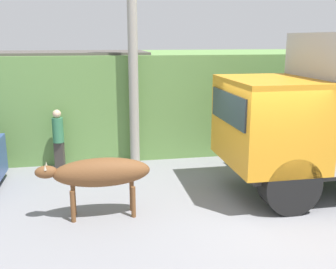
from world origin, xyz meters
The scene contains 6 objects.
ground_plane centered at (0.00, 0.00, 0.00)m, with size 60.00×60.00×0.00m, color gray.
hillside_embankment centered at (0.00, 6.43, 1.49)m, with size 32.00×5.13×2.97m.
building_backdrop centered at (-4.84, 5.41, 1.54)m, with size 6.67×2.70×3.05m.
brown_cow centered at (-3.06, 0.40, 0.90)m, with size 2.18×0.56×1.20m.
pedestrian_on_hill centered at (-4.08, 3.51, 0.91)m, with size 0.35×0.35×1.63m.
utility_pole centered at (-2.06, 3.55, 3.16)m, with size 0.90×0.26×6.12m.
Camera 1 is at (-3.09, -6.90, 3.43)m, focal length 42.00 mm.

